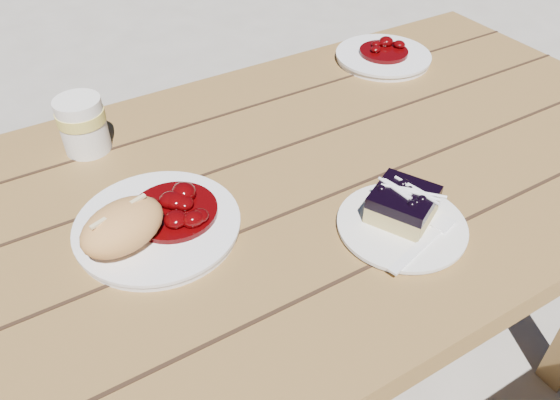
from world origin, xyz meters
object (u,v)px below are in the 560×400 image
bread_roll (123,227)px  second_cup (83,125)px  dessert_plate (401,226)px  blueberry_cake (403,204)px  picnic_table (185,286)px  main_plate (158,226)px  second_plate (383,57)px

bread_roll → second_cup: size_ratio=1.27×
dessert_plate → blueberry_cake: size_ratio=1.60×
picnic_table → main_plate: main_plate is taller
dessert_plate → second_cup: size_ratio=1.88×
picnic_table → second_cup: 0.34m
dessert_plate → second_cup: bearing=127.4°
dessert_plate → second_plate: 0.58m
picnic_table → blueberry_cake: (0.31, -0.19, 0.20)m
blueberry_cake → bread_roll: bearing=130.6°
main_plate → dessert_plate: 0.38m
blueberry_cake → second_cup: 0.58m
main_plate → second_plate: 0.72m
bread_roll → second_cup: (0.03, 0.29, 0.00)m
bread_roll → blueberry_cake: 0.42m
main_plate → blueberry_cake: (0.34, -0.18, 0.03)m
bread_roll → second_plate: (0.72, 0.29, -0.04)m
bread_roll → second_plate: bearing=22.1°
blueberry_cake → second_cup: second_cup is taller
second_plate → second_cup: second_cup is taller
second_plate → picnic_table: bearing=-157.5°
main_plate → second_plate: bearing=22.3°
picnic_table → second_cup: (-0.06, 0.26, 0.21)m
blueberry_cake → second_plate: 0.56m
picnic_table → main_plate: (-0.03, -0.01, 0.17)m
bread_roll → second_plate: size_ratio=0.61×
blueberry_cake → second_plate: size_ratio=0.56×
picnic_table → dessert_plate: size_ratio=10.24×
dessert_plate → second_plate: second_plate is taller
picnic_table → blueberry_cake: bearing=-31.3°
picnic_table → bread_roll: bearing=-160.5°
bread_roll → second_cup: bearing=85.1°
second_cup → dessert_plate: bearing=-52.6°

